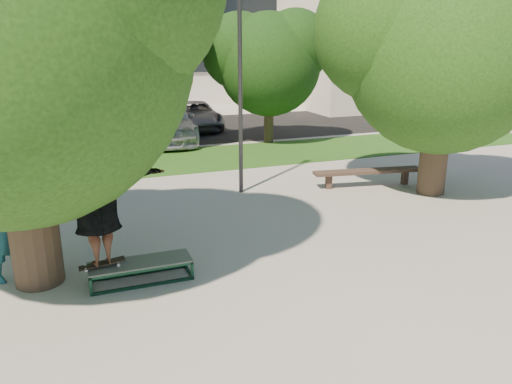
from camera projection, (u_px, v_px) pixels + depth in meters
name	position (u px, v px, depth m)	size (l,w,h in m)	color
ground	(278.00, 268.00, 9.48)	(120.00, 120.00, 0.00)	gray
grass_strip	(201.00, 159.00, 18.32)	(30.00, 4.00, 0.02)	#214915
asphalt_strip	(146.00, 132.00, 23.80)	(40.00, 8.00, 0.01)	black
tree_right	(441.00, 43.00, 13.07)	(6.24, 5.33, 6.51)	#38281E
bg_tree_mid	(127.00, 45.00, 18.76)	(5.76, 4.92, 6.24)	#38281E
bg_tree_right	(267.00, 58.00, 20.33)	(5.04, 4.31, 5.43)	#38281E
lamppost	(240.00, 80.00, 13.38)	(0.25, 0.15, 6.11)	#2D2D30
side_building	(394.00, 44.00, 34.13)	(15.00, 10.00, 8.00)	beige
grind_box	(141.00, 271.00, 8.94)	(1.80, 0.60, 0.38)	#113422
skater_rig	(97.00, 210.00, 8.36)	(2.48, 1.10, 2.03)	white
bystander	(4.00, 229.00, 8.82)	(0.70, 0.46, 1.92)	#1A5766
bench	(368.00, 172.00, 14.74)	(3.32, 0.96, 0.50)	#443128
car_dark	(29.00, 125.00, 21.03)	(1.64, 4.71, 1.55)	black
car_grey	(196.00, 115.00, 24.57)	(2.15, 4.67, 1.30)	slate
car_silver_b	(165.00, 122.00, 21.49)	(2.32, 5.70, 1.65)	silver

